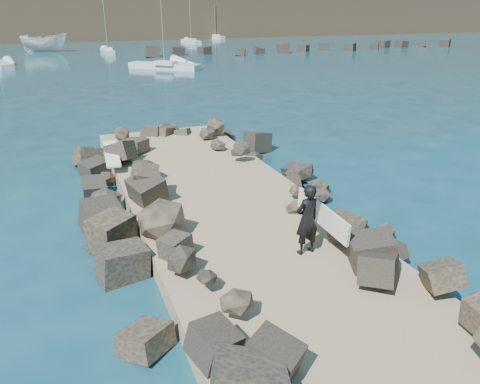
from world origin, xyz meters
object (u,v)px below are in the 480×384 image
(surfboard_resting, at_px, (112,157))
(surfer_with_board, at_px, (309,219))
(sailboat_c, at_px, (165,66))
(boat_imported, at_px, (44,43))

(surfboard_resting, xyz_separation_m, surfer_with_board, (3.92, -9.18, 0.53))
(surfboard_resting, xyz_separation_m, sailboat_c, (10.26, 35.62, -0.69))
(boat_imported, xyz_separation_m, sailboat_c, (12.71, -28.18, -1.04))
(surfboard_resting, xyz_separation_m, boat_imported, (-2.45, 63.79, 0.35))
(surfer_with_board, relative_size, sailboat_c, 0.23)
(surfboard_resting, height_order, sailboat_c, sailboat_c)
(boat_imported, bearing_deg, sailboat_c, -138.72)
(surfboard_resting, height_order, boat_imported, boat_imported)
(sailboat_c, bearing_deg, surfer_with_board, -98.05)
(surfer_with_board, distance_m, sailboat_c, 45.26)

